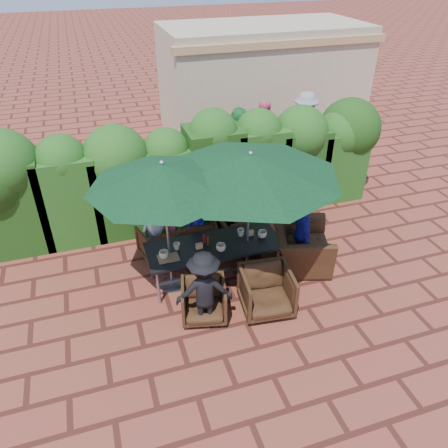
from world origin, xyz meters
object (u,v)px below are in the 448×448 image
object	(u,v)px
umbrella_left	(163,175)
chair_far_mid	(196,232)
chair_far_left	(161,241)
umbrella_right	(250,165)
chair_far_right	(238,228)
chair_near_right	(267,289)
dining_table	(214,248)
chair_end_right	(302,240)
chair_near_left	(204,299)

from	to	relation	value
umbrella_left	chair_far_mid	xyz separation A→B (m)	(0.73, 0.98, -1.83)
chair_far_left	chair_far_mid	size ratio (longest dim) A/B	0.97
umbrella_right	chair_far_mid	size ratio (longest dim) A/B	3.91
umbrella_left	umbrella_right	world-z (taller)	same
chair_far_right	chair_near_right	distance (m)	1.87
umbrella_right	umbrella_left	bearing A→B (deg)	176.24
dining_table	chair_near_right	bearing A→B (deg)	-60.22
dining_table	chair_far_right	bearing A→B (deg)	48.12
chair_far_right	chair_end_right	bearing A→B (deg)	129.04
umbrella_left	chair_end_right	xyz separation A→B (m)	(2.49, -0.10, -1.70)
umbrella_left	chair_near_left	xyz separation A→B (m)	(0.35, -0.90, -1.85)
chair_far_mid	chair_far_right	xyz separation A→B (m)	(0.81, -0.17, 0.03)
umbrella_left	chair_far_right	distance (m)	2.50
chair_far_mid	chair_end_right	bearing A→B (deg)	154.99
chair_far_left	chair_near_right	distance (m)	2.39
umbrella_left	chair_near_right	distance (m)	2.49
umbrella_right	dining_table	bearing A→B (deg)	173.98
umbrella_left	chair_far_mid	bearing A→B (deg)	53.42
chair_far_mid	chair_end_right	world-z (taller)	chair_end_right
dining_table	chair_far_left	distance (m)	1.26
chair_near_right	chair_far_mid	bearing A→B (deg)	114.04
umbrella_left	chair_far_mid	distance (m)	2.20
dining_table	umbrella_left	xyz separation A→B (m)	(-0.79, 0.03, 1.54)
chair_far_left	chair_far_mid	xyz separation A→B (m)	(0.74, 0.09, 0.01)
chair_far_left	dining_table	bearing A→B (deg)	115.14
dining_table	umbrella_right	size ratio (longest dim) A/B	0.79
umbrella_right	chair_near_left	distance (m)	2.27
umbrella_right	chair_far_left	bearing A→B (deg)	144.80
chair_near_right	chair_far_left	bearing A→B (deg)	131.77
umbrella_left	chair_far_mid	size ratio (longest dim) A/B	3.20
dining_table	chair_end_right	xyz separation A→B (m)	(1.70, -0.07, -0.16)
umbrella_right	chair_end_right	bearing A→B (deg)	-0.22
umbrella_left	chair_near_right	bearing A→B (deg)	-37.47
chair_far_mid	chair_far_right	distance (m)	0.83
chair_near_left	umbrella_left	bearing A→B (deg)	124.58
dining_table	chair_near_right	distance (m)	1.21
chair_end_right	umbrella_right	bearing A→B (deg)	107.19
chair_far_left	chair_end_right	size ratio (longest dim) A/B	0.63
umbrella_right	chair_far_left	size ratio (longest dim) A/B	4.03
chair_near_right	umbrella_right	bearing A→B (deg)	95.40
umbrella_left	chair_end_right	distance (m)	3.01
umbrella_right	chair_near_left	size ratio (longest dim) A/B	4.13
chair_far_right	chair_end_right	distance (m)	1.31
chair_near_left	chair_end_right	distance (m)	2.29
dining_table	chair_far_mid	distance (m)	1.05
umbrella_right	chair_far_left	xyz separation A→B (m)	(-1.40, 0.99, -1.84)
chair_far_left	chair_near_left	bearing A→B (deg)	85.60
chair_near_left	chair_far_right	bearing A→B (deg)	68.45
umbrella_left	chair_far_right	world-z (taller)	umbrella_left
umbrella_right	chair_far_right	distance (m)	2.02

